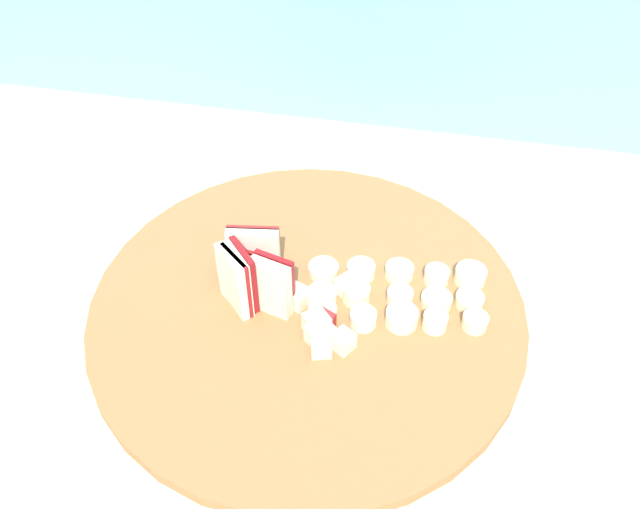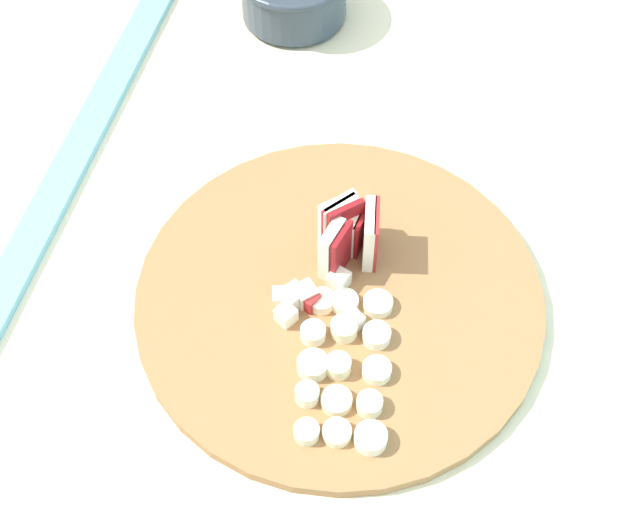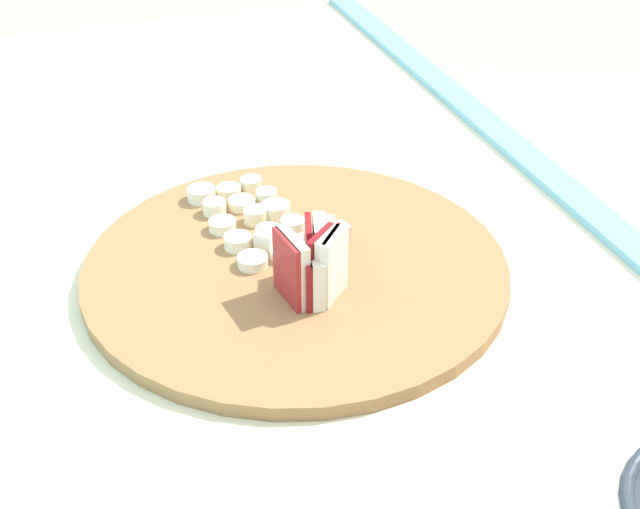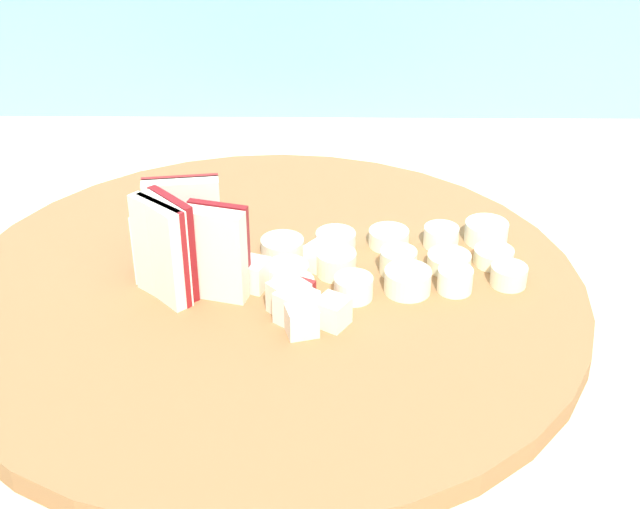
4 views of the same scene
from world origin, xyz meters
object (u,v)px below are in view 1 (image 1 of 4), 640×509
object	(u,v)px
apple_wedge_fan	(249,273)
apple_dice_pile	(323,321)
cutting_board	(307,308)
banana_slice_rows	(398,295)

from	to	relation	value
apple_wedge_fan	apple_dice_pile	world-z (taller)	apple_wedge_fan
cutting_board	apple_dice_pile	size ratio (longest dim) A/B	4.24
cutting_board	apple_wedge_fan	distance (m)	0.07
apple_wedge_fan	banana_slice_rows	distance (m)	0.14
banana_slice_rows	apple_dice_pile	bearing A→B (deg)	-143.55
apple_wedge_fan	apple_dice_pile	distance (m)	0.08
cutting_board	banana_slice_rows	xyz separation A→B (m)	(0.08, 0.02, 0.01)
cutting_board	apple_dice_pile	xyz separation A→B (m)	(0.02, -0.03, 0.02)
apple_dice_pile	apple_wedge_fan	bearing A→B (deg)	161.07
apple_wedge_fan	banana_slice_rows	xyz separation A→B (m)	(0.14, 0.02, -0.02)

